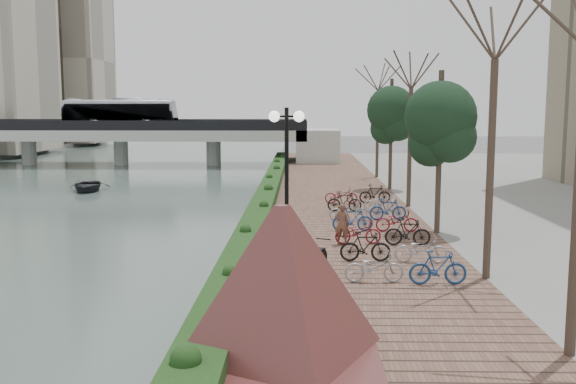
{
  "coord_description": "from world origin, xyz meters",
  "views": [
    {
      "loc": [
        2.49,
        -16.7,
        5.52
      ],
      "look_at": [
        1.93,
        10.13,
        2.0
      ],
      "focal_mm": 40.0,
      "sensor_mm": 36.0,
      "label": 1
    }
  ],
  "objects_px": {
    "lamppost": "(287,158)",
    "pedestrian": "(342,224)",
    "motorcycle": "(316,257)",
    "boat": "(87,185)",
    "granite_monument": "(282,283)"
  },
  "relations": [
    {
      "from": "granite_monument",
      "to": "pedestrian",
      "type": "xyz_separation_m",
      "value": [
        1.89,
        11.06,
        -0.83
      ]
    },
    {
      "from": "lamppost",
      "to": "pedestrian",
      "type": "relative_size",
      "value": 3.26
    },
    {
      "from": "lamppost",
      "to": "motorcycle",
      "type": "height_order",
      "value": "lamppost"
    },
    {
      "from": "granite_monument",
      "to": "pedestrian",
      "type": "height_order",
      "value": "granite_monument"
    },
    {
      "from": "lamppost",
      "to": "boat",
      "type": "xyz_separation_m",
      "value": [
        -13.86,
        23.85,
        -3.71
      ]
    },
    {
      "from": "motorcycle",
      "to": "boat",
      "type": "distance_m",
      "value": 27.13
    },
    {
      "from": "lamppost",
      "to": "pedestrian",
      "type": "xyz_separation_m",
      "value": [
        1.93,
        5.07,
        -2.85
      ]
    },
    {
      "from": "pedestrian",
      "to": "boat",
      "type": "bearing_deg",
      "value": -37.39
    },
    {
      "from": "motorcycle",
      "to": "boat",
      "type": "height_order",
      "value": "motorcycle"
    },
    {
      "from": "pedestrian",
      "to": "lamppost",
      "type": "bearing_deg",
      "value": 81.71
    },
    {
      "from": "pedestrian",
      "to": "boat",
      "type": "height_order",
      "value": "pedestrian"
    },
    {
      "from": "boat",
      "to": "lamppost",
      "type": "bearing_deg",
      "value": -69.7
    },
    {
      "from": "motorcycle",
      "to": "boat",
      "type": "relative_size",
      "value": 0.41
    },
    {
      "from": "motorcycle",
      "to": "pedestrian",
      "type": "height_order",
      "value": "pedestrian"
    },
    {
      "from": "boat",
      "to": "pedestrian",
      "type": "bearing_deg",
      "value": -59.8
    }
  ]
}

